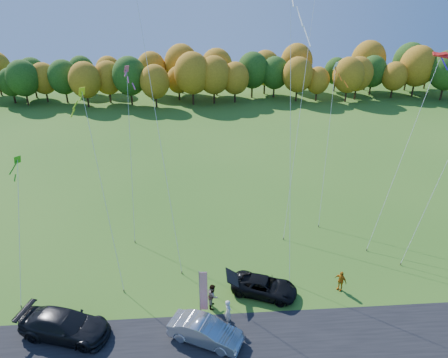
{
  "coord_description": "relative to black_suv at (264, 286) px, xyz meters",
  "views": [
    {
      "loc": [
        -1.96,
        -21.68,
        20.48
      ],
      "look_at": [
        0.0,
        6.0,
        7.0
      ],
      "focal_mm": 32.0,
      "sensor_mm": 36.0,
      "label": 1
    }
  ],
  "objects": [
    {
      "name": "feather_flag",
      "position": [
        -4.52,
        -2.27,
        1.89
      ],
      "size": [
        0.55,
        0.08,
        4.17
      ],
      "color": "#999999",
      "rests_on": "ground"
    },
    {
      "name": "black_suv",
      "position": [
        0.0,
        0.0,
        0.0
      ],
      "size": [
        5.23,
        3.82,
        1.32
      ],
      "primitive_type": "imported",
      "rotation": [
        0.0,
        0.0,
        1.19
      ],
      "color": "black",
      "rests_on": "ground"
    },
    {
      "name": "kite_delta_red",
      "position": [
        2.43,
        5.82,
        11.27
      ],
      "size": [
        2.58,
        9.51,
        21.83
      ],
      "color": "#4C3F33",
      "rests_on": "ground"
    },
    {
      "name": "ground",
      "position": [
        -2.6,
        -0.84,
        -0.66
      ],
      "size": [
        160.0,
        160.0,
        0.0
      ],
      "primitive_type": "plane",
      "color": "#2B5F19"
    },
    {
      "name": "tree_line",
      "position": [
        -2.6,
        54.16,
        -0.66
      ],
      "size": [
        116.0,
        12.0,
        10.0
      ],
      "primitive_type": null,
      "color": "#1E4711",
      "rests_on": "ground"
    },
    {
      "name": "kite_diamond_pink",
      "position": [
        -10.43,
        10.52,
        7.3
      ],
      "size": [
        0.99,
        6.41,
        14.57
      ],
      "color": "#4C3F33",
      "rests_on": "ground"
    },
    {
      "name": "asphalt_strip",
      "position": [
        -2.6,
        -4.84,
        -0.66
      ],
      "size": [
        90.0,
        6.0,
        0.01
      ],
      "primitive_type": "cube",
      "color": "black",
      "rests_on": "ground"
    },
    {
      "name": "person_tailgate_a",
      "position": [
        -2.87,
        -2.61,
        0.29
      ],
      "size": [
        0.57,
        0.76,
        1.9
      ],
      "primitive_type": "imported",
      "rotation": [
        0.0,
        0.0,
        1.74
      ],
      "color": "beige",
      "rests_on": "ground"
    },
    {
      "name": "dark_truck_a",
      "position": [
        -13.45,
        -2.92,
        0.19
      ],
      "size": [
        6.29,
        3.92,
        1.7
      ],
      "primitive_type": "imported",
      "rotation": [
        0.0,
        0.0,
        1.29
      ],
      "color": "black",
      "rests_on": "ground"
    },
    {
      "name": "person_east",
      "position": [
        5.69,
        0.05,
        0.16
      ],
      "size": [
        0.92,
        1.0,
        1.64
      ],
      "primitive_type": "imported",
      "rotation": [
        0.0,
        0.0,
        -0.88
      ],
      "color": "#C17112",
      "rests_on": "ground"
    },
    {
      "name": "silver_sedan",
      "position": [
        -4.44,
        -4.0,
        0.12
      ],
      "size": [
        5.0,
        3.55,
        1.57
      ],
      "primitive_type": "imported",
      "rotation": [
        0.0,
        0.0,
        1.12
      ],
      "color": "#B2B2B7",
      "rests_on": "ground"
    },
    {
      "name": "kite_diamond_yellow",
      "position": [
        -11.56,
        3.8,
        6.29
      ],
      "size": [
        2.93,
        6.25,
        14.24
      ],
      "color": "#4C3F33",
      "rests_on": "ground"
    },
    {
      "name": "kite_diamond_blue_low",
      "position": [
        13.67,
        3.97,
        4.34
      ],
      "size": [
        4.55,
        3.36,
        10.34
      ],
      "color": "#4C3F33",
      "rests_on": "ground"
    },
    {
      "name": "kite_delta_blue",
      "position": [
        -7.8,
        7.49,
        12.05
      ],
      "size": [
        5.09,
        10.6,
        26.17
      ],
      "color": "#4C3F33",
      "rests_on": "ground"
    },
    {
      "name": "person_tailgate_b",
      "position": [
        -3.82,
        -0.99,
        0.28
      ],
      "size": [
        0.78,
        0.97,
        1.88
      ],
      "primitive_type": "imported",
      "rotation": [
        0.0,
        0.0,
        1.49
      ],
      "color": "gray",
      "rests_on": "ground"
    },
    {
      "name": "kite_diamond_green",
      "position": [
        -17.77,
        3.1,
        3.83
      ],
      "size": [
        1.41,
        7.01,
        9.28
      ],
      "color": "#4C3F33",
      "rests_on": "ground"
    },
    {
      "name": "kite_parafoil_rainbow",
      "position": [
        12.86,
        7.63,
        7.11
      ],
      "size": [
        7.81,
        6.52,
        15.78
      ],
      "color": "#4C3F33",
      "rests_on": "ground"
    },
    {
      "name": "kite_diamond_white",
      "position": [
        7.61,
        11.8,
        6.35
      ],
      "size": [
        2.67,
        6.95,
        14.4
      ],
      "color": "#4C3F33",
      "rests_on": "ground"
    },
    {
      "name": "kite_parafoil_orange",
      "position": [
        5.18,
        12.88,
        12.57
      ],
      "size": [
        6.31,
        12.74,
        26.78
      ],
      "color": "#4C3F33",
      "rests_on": "ground"
    }
  ]
}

